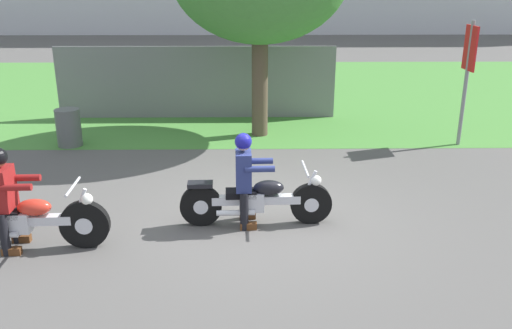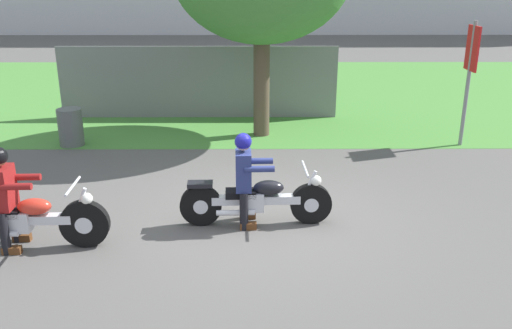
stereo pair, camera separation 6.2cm
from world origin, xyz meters
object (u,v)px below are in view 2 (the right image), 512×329
object	(u,v)px
motorcycle_lead	(257,200)
sign_banner	(470,65)
motorcycle_follow	(23,220)
rider_lead	(245,172)
rider_follow	(5,190)
trash_can	(71,127)

from	to	relation	value
motorcycle_lead	sign_banner	xyz separation A→B (m)	(4.41, 3.88, 1.35)
motorcycle_follow	sign_banner	xyz separation A→B (m)	(7.50, 4.58, 1.33)
rider_lead	motorcycle_follow	world-z (taller)	rider_lead
motorcycle_follow	sign_banner	size ratio (longest dim) A/B	0.87
rider_lead	sign_banner	size ratio (longest dim) A/B	0.53
rider_follow	motorcycle_lead	bearing A→B (deg)	10.33
rider_lead	sign_banner	bearing A→B (deg)	38.33
motorcycle_follow	rider_lead	bearing A→B (deg)	11.58
motorcycle_lead	sign_banner	bearing A→B (deg)	39.37
motorcycle_follow	rider_follow	size ratio (longest dim) A/B	1.61
rider_lead	motorcycle_lead	bearing A→B (deg)	-0.87
motorcycle_lead	rider_follow	xyz separation A→B (m)	(-3.26, -0.71, 0.44)
motorcycle_lead	sign_banner	distance (m)	6.02
rider_lead	trash_can	size ratio (longest dim) A/B	1.74
motorcycle_follow	trash_can	size ratio (longest dim) A/B	2.86
motorcycle_follow	rider_follow	xyz separation A→B (m)	(-0.17, -0.00, 0.42)
motorcycle_follow	rider_follow	world-z (taller)	rider_follow
rider_follow	motorcycle_follow	bearing A→B (deg)	-0.80
rider_follow	sign_banner	xyz separation A→B (m)	(7.67, 4.59, 0.90)
motorcycle_follow	trash_can	world-z (taller)	motorcycle_follow
rider_follow	sign_banner	distance (m)	8.98
motorcycle_lead	trash_can	xyz separation A→B (m)	(-3.93, 3.91, 0.02)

